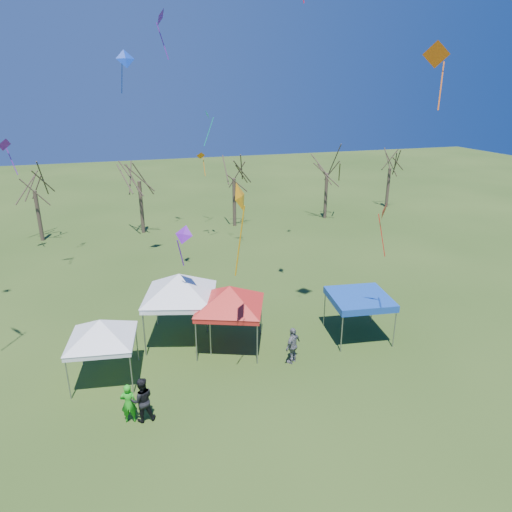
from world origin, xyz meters
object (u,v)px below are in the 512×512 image
at_px(tree_3, 234,161).
at_px(tent_red, 230,290).
at_px(person_grey, 293,345).
at_px(tent_white_west, 100,324).
at_px(tree_5, 391,154).
at_px(tree_1, 31,172).
at_px(tree_2, 137,162).
at_px(tent_blue, 360,299).
at_px(person_green, 129,403).
at_px(tent_white_mid, 179,278).
at_px(person_dark, 142,400).
at_px(tree_4, 328,157).

xyz_separation_m(tree_3, tent_red, (-5.74, -20.77, -2.99)).
bearing_deg(person_grey, tent_red, -77.66).
bearing_deg(tent_white_west, tree_5, 38.92).
xyz_separation_m(tree_1, tree_5, (34.49, 1.42, -0.06)).
bearing_deg(tree_2, tent_blue, -67.34).
relative_size(tree_2, tent_red, 2.03).
height_order(tree_5, person_grey, tree_5).
height_order(tree_2, tent_blue, tree_2).
xyz_separation_m(tree_1, tent_red, (11.05, -21.37, -2.71)).
bearing_deg(person_green, tree_1, -65.62).
distance_m(tree_5, tent_white_mid, 33.40).
bearing_deg(tree_3, tent_white_west, -118.32).
xyz_separation_m(tree_1, tent_blue, (17.61, -22.32, -3.68)).
height_order(tree_2, person_dark, tree_2).
relative_size(tent_white_west, tent_blue, 1.15).
bearing_deg(tree_5, tree_2, -176.30).
bearing_deg(tent_white_west, tree_4, 45.87).
distance_m(tree_4, person_dark, 32.18).
bearing_deg(person_grey, person_green, -20.75).
bearing_deg(tree_4, tent_white_west, -134.13).
relative_size(tree_2, tent_blue, 2.49).
xyz_separation_m(tent_white_west, tent_red, (5.95, 0.94, 0.35)).
bearing_deg(tent_red, tree_4, 53.98).
height_order(tree_1, person_dark, tree_1).
bearing_deg(tree_1, tree_3, -2.06).
bearing_deg(person_green, person_grey, -154.52).
bearing_deg(tree_2, tree_5, 3.70).
distance_m(tree_1, tree_5, 34.52).
relative_size(tent_white_west, person_dark, 2.04).
bearing_deg(tree_3, tree_4, -0.26).
bearing_deg(tent_blue, tree_1, 128.26).
height_order(tree_5, person_dark, tree_5).
xyz_separation_m(tree_4, tent_red, (-15.07, -20.73, -2.97)).
height_order(tree_3, tree_5, tree_3).
xyz_separation_m(tree_5, tent_white_mid, (-25.62, -21.30, -2.35)).
bearing_deg(tent_white_west, person_dark, -67.51).
bearing_deg(tree_1, tent_red, -62.65).
distance_m(tent_white_mid, tent_red, 2.66).
bearing_deg(tree_2, tent_white_west, -98.51).
distance_m(tent_blue, person_dark, 11.68).
bearing_deg(person_grey, tree_1, -95.26).
bearing_deg(tent_blue, tree_4, 68.56).
relative_size(tree_2, tent_white_mid, 1.79).
relative_size(tree_3, person_grey, 4.36).
relative_size(tree_3, tree_5, 1.06).
bearing_deg(tent_red, tent_white_west, -171.04).
distance_m(tree_5, person_green, 39.54).
height_order(tent_blue, person_green, tent_blue).
height_order(tree_2, tree_3, tree_2).
bearing_deg(tree_4, tent_red, -126.02).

